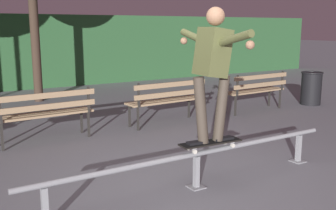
{
  "coord_description": "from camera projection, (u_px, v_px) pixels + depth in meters",
  "views": [
    {
      "loc": [
        -2.59,
        -3.63,
        1.87
      ],
      "look_at": [
        0.1,
        0.75,
        0.85
      ],
      "focal_mm": 42.33,
      "sensor_mm": 36.0,
      "label": 1
    }
  ],
  "objects": [
    {
      "name": "hedge_backdrop",
      "position": [
        22.0,
        51.0,
        12.25
      ],
      "size": [
        24.0,
        1.2,
        2.25
      ],
      "primitive_type": "cube",
      "color": "#2D5B33",
      "rests_on": "ground"
    },
    {
      "name": "park_bench_right_center",
      "position": [
        168.0,
        97.0,
        7.6
      ],
      "size": [
        1.62,
        0.49,
        0.88
      ],
      "color": "#282623",
      "rests_on": "ground"
    },
    {
      "name": "ground_plane",
      "position": [
        194.0,
        186.0,
        4.72
      ],
      "size": [
        90.0,
        90.0,
        0.0
      ],
      "primitive_type": "plane",
      "color": "slate"
    },
    {
      "name": "skateboard",
      "position": [
        210.0,
        143.0,
        4.68
      ],
      "size": [
        0.79,
        0.26,
        0.09
      ],
      "color": "black",
      "rests_on": "grind_rail"
    },
    {
      "name": "trash_can",
      "position": [
        311.0,
        88.0,
        9.63
      ],
      "size": [
        0.52,
        0.52,
        0.8
      ],
      "color": "black",
      "rests_on": "ground"
    },
    {
      "name": "skateboarder",
      "position": [
        212.0,
        64.0,
        4.5
      ],
      "size": [
        0.63,
        1.41,
        1.56
      ],
      "color": "black",
      "rests_on": "skateboard"
    },
    {
      "name": "grind_rail",
      "position": [
        197.0,
        160.0,
        4.62
      ],
      "size": [
        4.14,
        0.18,
        0.44
      ],
      "color": "gray",
      "rests_on": "ground"
    },
    {
      "name": "park_bench_left_center",
      "position": [
        45.0,
        110.0,
        6.41
      ],
      "size": [
        1.62,
        0.49,
        0.88
      ],
      "color": "#282623",
      "rests_on": "ground"
    },
    {
      "name": "park_bench_rightmost",
      "position": [
        257.0,
        88.0,
        8.8
      ],
      "size": [
        1.62,
        0.49,
        0.88
      ],
      "color": "#282623",
      "rests_on": "ground"
    }
  ]
}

